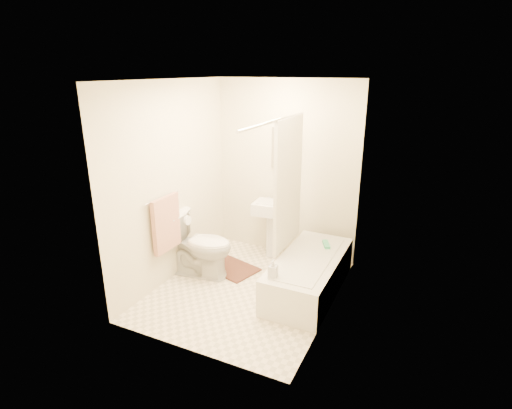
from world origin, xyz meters
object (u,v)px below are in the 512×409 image
at_px(bathtub, 309,274).
at_px(sink, 271,227).
at_px(toilet, 200,245).
at_px(soap_bottle, 273,269).
at_px(bath_mat, 232,268).

bearing_deg(bathtub, sink, 139.87).
xyz_separation_m(toilet, soap_bottle, (1.16, -0.40, 0.12)).
distance_m(bathtub, soap_bottle, 0.71).
bearing_deg(soap_bottle, toilet, 161.06).
bearing_deg(bathtub, bath_mat, 176.01).
distance_m(bath_mat, soap_bottle, 1.21).
bearing_deg(bath_mat, soap_bottle, -37.99).
bearing_deg(toilet, bath_mat, -54.57).
distance_m(sink, bathtub, 1.03).
xyz_separation_m(sink, bath_mat, (-0.30, -0.57, -0.43)).
distance_m(sink, soap_bottle, 1.37).
distance_m(toilet, soap_bottle, 1.24).
bearing_deg(sink, soap_bottle, -70.00).
xyz_separation_m(bath_mat, soap_bottle, (0.86, -0.67, 0.52)).
height_order(sink, soap_bottle, sink).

